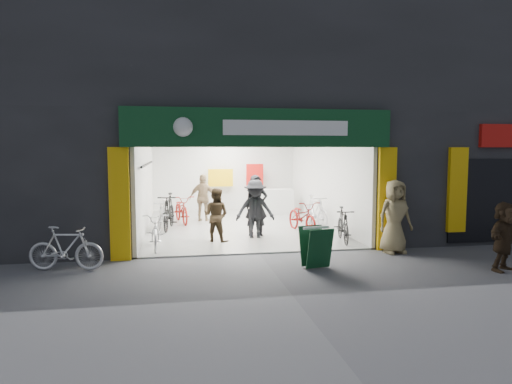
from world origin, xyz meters
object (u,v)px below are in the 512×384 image
object	(u,v)px
bike_right_front	(343,225)
pedestrian_near	(395,217)
parked_bike	(66,248)
sandwich_board	(316,246)
bike_left_front	(156,230)

from	to	relation	value
bike_right_front	pedestrian_near	size ratio (longest dim) A/B	0.89
bike_right_front	pedestrian_near	distance (m)	1.66
pedestrian_near	parked_bike	bearing A→B (deg)	176.27
pedestrian_near	sandwich_board	world-z (taller)	pedestrian_near
bike_left_front	parked_bike	size ratio (longest dim) A/B	1.14
bike_left_front	bike_right_front	distance (m)	5.00
parked_bike	pedestrian_near	xyz separation A→B (m)	(7.58, 0.34, 0.43)
bike_right_front	parked_bike	world-z (taller)	bike_right_front
bike_right_front	pedestrian_near	world-z (taller)	pedestrian_near
sandwich_board	parked_bike	bearing A→B (deg)	161.32
pedestrian_near	sandwich_board	distance (m)	2.61
pedestrian_near	bike_right_front	bearing A→B (deg)	113.60
bike_left_front	bike_right_front	size ratio (longest dim) A/B	1.12
bike_left_front	bike_right_front	xyz separation A→B (m)	(5.00, -0.12, 0.01)
sandwich_board	pedestrian_near	bearing A→B (deg)	13.41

